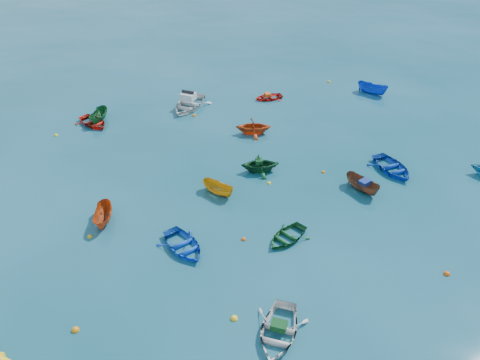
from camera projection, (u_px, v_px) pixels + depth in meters
name	position (u px, v px, depth m)	size (l,w,h in m)	color
ground	(275.00, 227.00, 28.31)	(160.00, 160.00, 0.00)	#0A3F4B
dinghy_blue_sw	(184.00, 249.00, 26.72)	(2.38, 3.33, 0.69)	blue
dinghy_white_near	(278.00, 335.00, 21.80)	(2.54, 3.55, 0.74)	silver
sampan_brown_mid	(362.00, 190.00, 31.53)	(1.03, 2.74, 1.06)	brown
dinghy_blue_se	(391.00, 171.00, 33.55)	(2.62, 3.66, 0.76)	#0D3AA8
sampan_yellow_mid	(218.00, 193.00, 31.22)	(0.94, 2.50, 0.97)	#C58811
dinghy_green_e	(287.00, 239.00, 27.40)	(2.06, 2.87, 0.60)	#125123
sampan_orange_n	(105.00, 222.00, 28.74)	(1.01, 2.69, 1.04)	#B84011
dinghy_green_n	(260.00, 171.00, 33.49)	(2.33, 2.71, 1.42)	#0F4120
dinghy_red_ne	(268.00, 99.00, 43.91)	(1.89, 2.64, 0.55)	red
sampan_blue_far	(371.00, 93.00, 44.93)	(1.13, 3.01, 1.16)	#0E3DBA
dinghy_red_far	(94.00, 125.00, 39.51)	(2.34, 3.27, 0.68)	red
dinghy_orange_far	(253.00, 133.00, 38.22)	(2.45, 2.85, 1.50)	#BC3E11
sampan_green_far	(100.00, 121.00, 40.04)	(1.07, 2.83, 1.10)	#135425
motorboat_white	(189.00, 108.00, 42.31)	(3.24, 4.53, 1.54)	silver
tarp_green_a	(279.00, 326.00, 21.57)	(0.74, 0.56, 0.36)	#10421A
tarp_blue_a	(365.00, 183.00, 31.04)	(0.72, 0.55, 0.35)	navy
tarp_green_b	(259.00, 161.00, 33.00)	(0.62, 0.47, 0.30)	#10411A
tarp_orange_b	(268.00, 95.00, 43.64)	(0.63, 0.48, 0.30)	#DA5316
buoy_or_a	(76.00, 330.00, 22.02)	(0.38, 0.38, 0.38)	orange
buoy_ye_a	(234.00, 319.00, 22.58)	(0.36, 0.36, 0.36)	yellow
buoy_or_b	(447.00, 274.00, 25.04)	(0.36, 0.36, 0.36)	#D2510B
buoy_ye_b	(90.00, 237.00, 27.55)	(0.31, 0.31, 0.31)	gold
buoy_or_c	(244.00, 240.00, 27.36)	(0.29, 0.29, 0.29)	#D3510B
buoy_ye_c	(269.00, 183.00, 32.21)	(0.29, 0.29, 0.29)	yellow
buoy_or_d	(323.00, 172.00, 33.37)	(0.29, 0.29, 0.29)	orange
buoy_ye_d	(56.00, 136.00, 37.90)	(0.33, 0.33, 0.33)	yellow
buoy_or_e	(194.00, 116.00, 40.89)	(0.34, 0.34, 0.34)	orange
buoy_ye_e	(329.00, 82.00, 47.24)	(0.35, 0.35, 0.35)	gold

